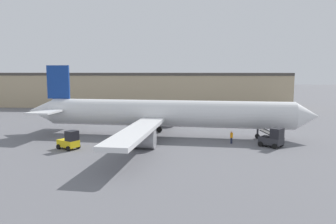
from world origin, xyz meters
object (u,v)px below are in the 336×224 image
at_px(airplane, 162,114).
at_px(ground_crew_worker, 231,137).
at_px(belt_loader_truck, 273,138).
at_px(baggage_tug, 69,141).

relative_size(airplane, ground_crew_worker, 26.01).
bearing_deg(airplane, belt_loader_truck, -17.98).
bearing_deg(belt_loader_truck, ground_crew_worker, -157.98).
distance_m(airplane, belt_loader_truck, 16.39).
height_order(airplane, belt_loader_truck, airplane).
height_order(baggage_tug, belt_loader_truck, belt_loader_truck).
xyz_separation_m(airplane, baggage_tug, (-10.70, -9.52, -2.28)).
bearing_deg(airplane, baggage_tug, -133.68).
relative_size(airplane, baggage_tug, 14.54).
height_order(airplane, baggage_tug, airplane).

